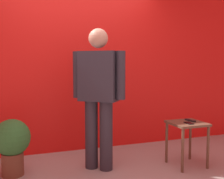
% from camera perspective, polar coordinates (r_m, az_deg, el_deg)
% --- Properties ---
extents(back_wall_red, '(5.95, 0.12, 2.73)m').
position_cam_1_polar(back_wall_red, '(4.41, -6.67, 5.49)').
color(back_wall_red, red).
rests_on(back_wall_red, ground_plane).
extents(standing_person, '(0.61, 0.54, 1.78)m').
position_cam_1_polar(standing_person, '(3.55, -2.73, -0.42)').
color(standing_person, '#2D2D38').
rests_on(standing_person, ground_plane).
extents(side_table, '(0.44, 0.44, 0.58)m').
position_cam_1_polar(side_table, '(3.87, 14.91, -8.00)').
color(side_table, brown).
rests_on(side_table, ground_plane).
extents(cell_phone, '(0.08, 0.15, 0.01)m').
position_cam_1_polar(cell_phone, '(3.77, 15.23, -6.55)').
color(cell_phone, black).
rests_on(cell_phone, side_table).
extents(tv_remote, '(0.06, 0.17, 0.02)m').
position_cam_1_polar(tv_remote, '(3.92, 15.51, -6.03)').
color(tv_remote, black).
rests_on(tv_remote, side_table).
extents(potted_plant, '(0.44, 0.44, 0.69)m').
position_cam_1_polar(potted_plant, '(3.64, -19.55, -10.02)').
color(potted_plant, brown).
rests_on(potted_plant, ground_plane).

